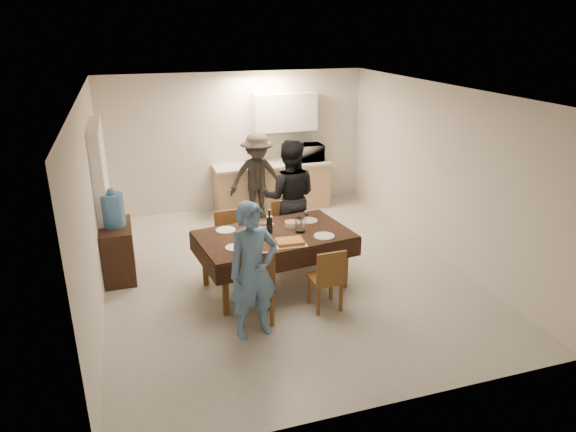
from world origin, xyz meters
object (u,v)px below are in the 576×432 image
object	(u,v)px
wine_bottle	(269,221)
savoury_tart	(290,242)
water_pitcher	(300,225)
water_jug	(113,210)
microwave	(307,153)
person_far	(289,197)
person_kitchen	(257,177)
dining_table	(274,236)
console	(118,251)
person_near	(253,271)

from	to	relation	value
wine_bottle	savoury_tart	distance (m)	0.48
water_pitcher	savoury_tart	world-z (taller)	water_pitcher
water_jug	microwave	xyz separation A→B (m)	(3.60, 2.12, 0.06)
wine_bottle	microwave	distance (m)	3.42
water_jug	person_far	size ratio (longest dim) A/B	0.25
microwave	person_kitchen	world-z (taller)	person_kitchen
water_pitcher	person_far	bearing A→B (deg)	79.70
dining_table	water_pitcher	world-z (taller)	water_pitcher
console	water_pitcher	world-z (taller)	water_pitcher
wine_bottle	person_near	size ratio (longest dim) A/B	0.20
dining_table	savoury_tart	size ratio (longest dim) A/B	5.33
savoury_tart	person_kitchen	bearing A→B (deg)	83.48
water_pitcher	person_near	size ratio (longest dim) A/B	0.12
water_jug	wine_bottle	bearing A→B (deg)	-24.26
savoury_tart	person_far	bearing A→B (deg)	72.53
console	savoury_tart	bearing A→B (deg)	-31.82
dining_table	person_near	size ratio (longest dim) A/B	1.31
console	water_pitcher	xyz separation A→B (m)	(2.38, -0.99, 0.49)
person_near	person_kitchen	size ratio (longest dim) A/B	1.02
wine_bottle	savoury_tart	bearing A→B (deg)	-70.77
microwave	savoury_tart	bearing A→B (deg)	66.99
dining_table	person_kitchen	world-z (taller)	person_kitchen
dining_table	person_far	size ratio (longest dim) A/B	1.19
savoury_tart	microwave	size ratio (longest dim) A/B	0.69
console	savoury_tart	size ratio (longest dim) A/B	2.11
microwave	dining_table	bearing A→B (deg)	62.98
console	microwave	distance (m)	4.23
water_pitcher	person_far	world-z (taller)	person_far
dining_table	microwave	world-z (taller)	microwave
dining_table	water_pitcher	bearing A→B (deg)	-15.78
water_jug	dining_table	bearing A→B (deg)	-24.90
dining_table	person_far	distance (m)	1.20
water_jug	person_far	bearing A→B (deg)	2.33
water_pitcher	person_far	xyz separation A→B (m)	(0.20, 1.10, 0.02)
person_near	console	bearing A→B (deg)	116.54
dining_table	person_kitchen	xyz separation A→B (m)	(0.44, 2.61, 0.06)
person_far	water_jug	bearing A→B (deg)	22.35
dining_table	wine_bottle	xyz separation A→B (m)	(-0.05, 0.05, 0.20)
person_near	dining_table	bearing A→B (deg)	52.23
savoury_tart	person_kitchen	world-z (taller)	person_kitchen
savoury_tart	person_near	bearing A→B (deg)	-134.13
wine_bottle	person_far	world-z (taller)	person_far
dining_table	person_near	distance (m)	1.19
console	person_kitchen	size ratio (longest dim) A/B	0.53
dining_table	person_kitchen	bearing A→B (deg)	72.76
console	person_kitchen	distance (m)	3.02
person_far	person_near	bearing A→B (deg)	82.37
water_jug	water_pitcher	distance (m)	2.59
wine_bottle	person_kitchen	bearing A→B (deg)	79.14
water_jug	wine_bottle	world-z (taller)	water_jug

